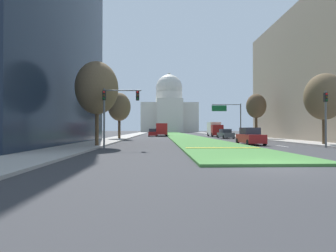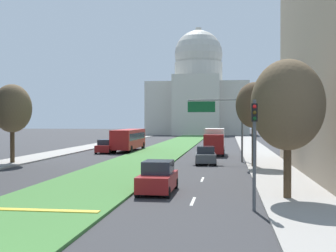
{
  "view_description": "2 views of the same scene",
  "coord_description": "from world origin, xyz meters",
  "px_view_note": "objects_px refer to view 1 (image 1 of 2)",
  "views": [
    {
      "loc": [
        -5.19,
        -10.92,
        1.71
      ],
      "look_at": [
        -2.93,
        54.51,
        2.47
      ],
      "focal_mm": 26.45,
      "sensor_mm": 36.0,
      "label": 1
    },
    {
      "loc": [
        8.75,
        -9.82,
        4.25
      ],
      "look_at": [
        1.56,
        43.08,
        3.52
      ],
      "focal_mm": 47.3,
      "sensor_mm": 36.0,
      "label": 2
    }
  ],
  "objects_px": {
    "street_tree_right_near": "(324,97)",
    "capitol_building": "(169,109)",
    "overhead_guide_sign": "(230,113)",
    "sedan_midblock": "(225,134)",
    "traffic_light_near_right": "(326,111)",
    "sedan_distant": "(152,133)",
    "city_bus": "(162,129)",
    "street_tree_left_near": "(97,88)",
    "traffic_light_near_left": "(114,105)",
    "sedan_lead_stopped": "(250,137)",
    "street_tree_right_mid": "(256,106)",
    "box_truck_delivery": "(215,129)",
    "street_tree_left_mid": "(119,107)"
  },
  "relations": [
    {
      "from": "city_bus",
      "to": "traffic_light_near_right",
      "type": "bearing_deg",
      "value": -68.98
    },
    {
      "from": "traffic_light_near_right",
      "to": "capitol_building",
      "type": "bearing_deg",
      "value": 95.17
    },
    {
      "from": "overhead_guide_sign",
      "to": "street_tree_right_near",
      "type": "xyz_separation_m",
      "value": [
        3.79,
        -21.23,
        0.38
      ]
    },
    {
      "from": "traffic_light_near_right",
      "to": "sedan_midblock",
      "type": "distance_m",
      "value": 22.2
    },
    {
      "from": "street_tree_left_near",
      "to": "sedan_distant",
      "type": "distance_m",
      "value": 33.09
    },
    {
      "from": "traffic_light_near_left",
      "to": "sedan_lead_stopped",
      "type": "relative_size",
      "value": 1.19
    },
    {
      "from": "traffic_light_near_right",
      "to": "street_tree_right_mid",
      "type": "distance_m",
      "value": 19.1
    },
    {
      "from": "overhead_guide_sign",
      "to": "street_tree_right_near",
      "type": "distance_m",
      "value": 21.57
    },
    {
      "from": "street_tree_right_near",
      "to": "sedan_midblock",
      "type": "distance_m",
      "value": 19.98
    },
    {
      "from": "sedan_distant",
      "to": "street_tree_right_mid",
      "type": "bearing_deg",
      "value": -40.39
    },
    {
      "from": "overhead_guide_sign",
      "to": "box_truck_delivery",
      "type": "distance_m",
      "value": 9.11
    },
    {
      "from": "sedan_midblock",
      "to": "box_truck_delivery",
      "type": "height_order",
      "value": "box_truck_delivery"
    },
    {
      "from": "box_truck_delivery",
      "to": "traffic_light_near_left",
      "type": "bearing_deg",
      "value": -116.01
    },
    {
      "from": "overhead_guide_sign",
      "to": "street_tree_right_near",
      "type": "bearing_deg",
      "value": -79.87
    },
    {
      "from": "street_tree_left_mid",
      "to": "sedan_distant",
      "type": "distance_m",
      "value": 16.34
    },
    {
      "from": "street_tree_right_mid",
      "to": "capitol_building",
      "type": "bearing_deg",
      "value": 96.9
    },
    {
      "from": "street_tree_left_near",
      "to": "city_bus",
      "type": "relative_size",
      "value": 0.74
    },
    {
      "from": "street_tree_left_near",
      "to": "sedan_lead_stopped",
      "type": "height_order",
      "value": "street_tree_left_near"
    },
    {
      "from": "traffic_light_near_left",
      "to": "street_tree_left_near",
      "type": "bearing_deg",
      "value": 132.64
    },
    {
      "from": "traffic_light_near_right",
      "to": "sedan_distant",
      "type": "distance_m",
      "value": 38.09
    },
    {
      "from": "street_tree_right_near",
      "to": "capitol_building",
      "type": "bearing_deg",
      "value": 96.31
    },
    {
      "from": "traffic_light_near_left",
      "to": "street_tree_right_mid",
      "type": "xyz_separation_m",
      "value": [
        20.17,
        19.47,
        1.71
      ]
    },
    {
      "from": "street_tree_left_mid",
      "to": "sedan_distant",
      "type": "relative_size",
      "value": 1.68
    },
    {
      "from": "city_bus",
      "to": "street_tree_left_mid",
      "type": "bearing_deg",
      "value": -110.84
    },
    {
      "from": "traffic_light_near_left",
      "to": "overhead_guide_sign",
      "type": "height_order",
      "value": "overhead_guide_sign"
    },
    {
      "from": "street_tree_left_near",
      "to": "street_tree_right_mid",
      "type": "bearing_deg",
      "value": 37.93
    },
    {
      "from": "sedan_lead_stopped",
      "to": "street_tree_right_near",
      "type": "bearing_deg",
      "value": -12.48
    },
    {
      "from": "overhead_guide_sign",
      "to": "sedan_midblock",
      "type": "relative_size",
      "value": 1.53
    },
    {
      "from": "overhead_guide_sign",
      "to": "city_bus",
      "type": "relative_size",
      "value": 0.59
    },
    {
      "from": "street_tree_right_near",
      "to": "city_bus",
      "type": "xyz_separation_m",
      "value": [
        -16.55,
        35.14,
        -3.26
      ]
    },
    {
      "from": "overhead_guide_sign",
      "to": "street_tree_left_near",
      "type": "distance_m",
      "value": 29.64
    },
    {
      "from": "sedan_distant",
      "to": "capitol_building",
      "type": "bearing_deg",
      "value": 84.9
    },
    {
      "from": "sedan_lead_stopped",
      "to": "city_bus",
      "type": "height_order",
      "value": "city_bus"
    },
    {
      "from": "street_tree_left_near",
      "to": "sedan_lead_stopped",
      "type": "relative_size",
      "value": 1.85
    },
    {
      "from": "street_tree_right_near",
      "to": "sedan_lead_stopped",
      "type": "bearing_deg",
      "value": 167.52
    },
    {
      "from": "box_truck_delivery",
      "to": "street_tree_right_near",
      "type": "bearing_deg",
      "value": -80.97
    },
    {
      "from": "street_tree_left_near",
      "to": "city_bus",
      "type": "bearing_deg",
      "value": 79.97
    },
    {
      "from": "capitol_building",
      "to": "sedan_distant",
      "type": "relative_size",
      "value": 6.93
    },
    {
      "from": "overhead_guide_sign",
      "to": "city_bus",
      "type": "distance_m",
      "value": 19.09
    },
    {
      "from": "street_tree_left_mid",
      "to": "sedan_distant",
      "type": "height_order",
      "value": "street_tree_left_mid"
    },
    {
      "from": "street_tree_right_mid",
      "to": "city_bus",
      "type": "bearing_deg",
      "value": 129.35
    },
    {
      "from": "street_tree_left_near",
      "to": "sedan_midblock",
      "type": "distance_m",
      "value": 27.27
    },
    {
      "from": "traffic_light_near_left",
      "to": "street_tree_right_near",
      "type": "xyz_separation_m",
      "value": [
        20.99,
        3.51,
        1.23
      ]
    },
    {
      "from": "overhead_guide_sign",
      "to": "street_tree_right_mid",
      "type": "relative_size",
      "value": 0.85
    },
    {
      "from": "capitol_building",
      "to": "sedan_lead_stopped",
      "type": "height_order",
      "value": "capitol_building"
    },
    {
      "from": "overhead_guide_sign",
      "to": "street_tree_right_near",
      "type": "relative_size",
      "value": 0.87
    },
    {
      "from": "street_tree_left_mid",
      "to": "overhead_guide_sign",
      "type": "bearing_deg",
      "value": 13.97
    },
    {
      "from": "capitol_building",
      "to": "sedan_distant",
      "type": "distance_m",
      "value": 77.23
    },
    {
      "from": "sedan_midblock",
      "to": "sedan_distant",
      "type": "height_order",
      "value": "sedan_distant"
    },
    {
      "from": "street_tree_left_near",
      "to": "box_truck_delivery",
      "type": "relative_size",
      "value": 1.27
    }
  ]
}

